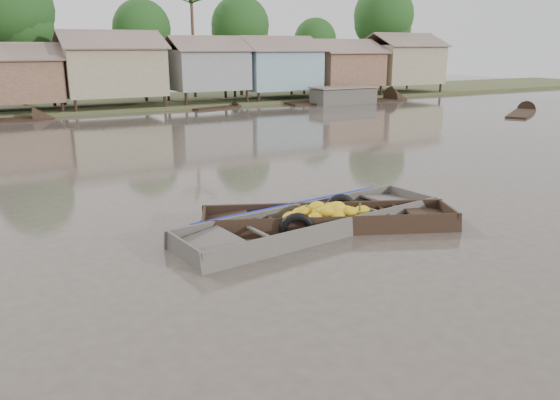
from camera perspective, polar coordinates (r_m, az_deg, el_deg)
ground at (r=12.57m, az=1.27°, el=-4.37°), size 120.00×120.00×0.00m
riverbank at (r=43.03m, az=-17.20°, el=13.45°), size 120.00×12.47×10.22m
banana_boat at (r=13.55m, az=4.75°, el=-2.05°), size 6.35×3.84×0.90m
viewer_boat at (r=13.43m, az=3.61°, el=-2.82°), size 7.29×2.70×0.57m
distant_boats at (r=39.91m, az=0.46°, el=9.88°), size 49.08×15.88×1.38m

